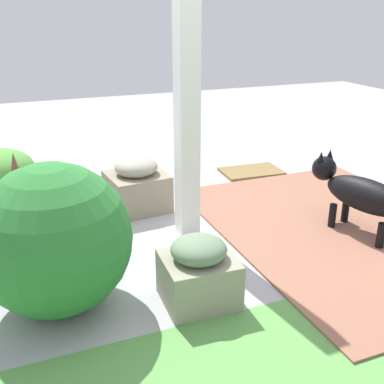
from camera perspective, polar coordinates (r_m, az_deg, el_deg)
ground_plane at (r=3.57m, az=3.21°, el=-4.42°), size 12.00×12.00×0.00m
brick_path at (r=3.72m, az=17.92°, el=-4.23°), size 1.80×2.40×0.02m
porch_pillar at (r=3.19m, az=-0.64°, el=12.39°), size 0.15×0.15×2.11m
stone_planter_nearest at (r=3.85m, az=-6.74°, el=0.77°), size 0.50×0.48×0.45m
stone_planter_mid at (r=2.64m, az=0.81°, el=-9.79°), size 0.41×0.39×0.40m
round_shrub at (r=2.59m, az=-16.51°, el=-5.58°), size 0.83×0.83×0.83m
terracotta_pot_spiky at (r=3.49m, az=-20.35°, el=-0.85°), size 0.20×0.20×0.66m
terracotta_pot_broad at (r=3.98m, az=-22.36°, el=1.79°), size 0.54×0.54×0.54m
dog at (r=3.57m, az=19.76°, el=-0.03°), size 0.37×0.82×0.56m
doormat at (r=4.79m, az=7.26°, el=2.50°), size 0.62×0.42×0.03m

